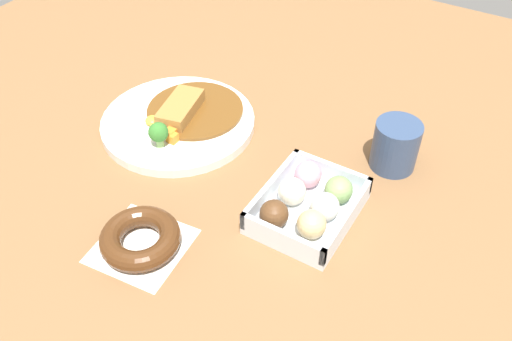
{
  "coord_description": "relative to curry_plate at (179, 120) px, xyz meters",
  "views": [
    {
      "loc": [
        -0.57,
        -0.42,
        0.63
      ],
      "look_at": [
        -0.02,
        -0.09,
        0.03
      ],
      "focal_mm": 38.11,
      "sensor_mm": 36.0,
      "label": 1
    }
  ],
  "objects": [
    {
      "name": "donut_box",
      "position": [
        -0.08,
        -0.31,
        0.01
      ],
      "size": [
        0.17,
        0.14,
        0.06
      ],
      "color": "silver",
      "rests_on": "ground_plane"
    },
    {
      "name": "chocolate_ring_donut",
      "position": [
        -0.26,
        -0.13,
        0.0
      ],
      "size": [
        0.14,
        0.14,
        0.03
      ],
      "color": "white",
      "rests_on": "ground_plane"
    },
    {
      "name": "curry_plate",
      "position": [
        0.0,
        0.0,
        0.0
      ],
      "size": [
        0.28,
        0.28,
        0.07
      ],
      "color": "white",
      "rests_on": "ground_plane"
    },
    {
      "name": "coffee_mug",
      "position": [
        0.1,
        -0.38,
        0.03
      ],
      "size": [
        0.08,
        0.08,
        0.09
      ],
      "primitive_type": "cylinder",
      "color": "#33476B",
      "rests_on": "ground_plane"
    },
    {
      "name": "ground_plane",
      "position": [
        -0.04,
        -0.11,
        -0.01
      ],
      "size": [
        1.6,
        1.6,
        0.0
      ],
      "primitive_type": "plane",
      "color": "brown"
    }
  ]
}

